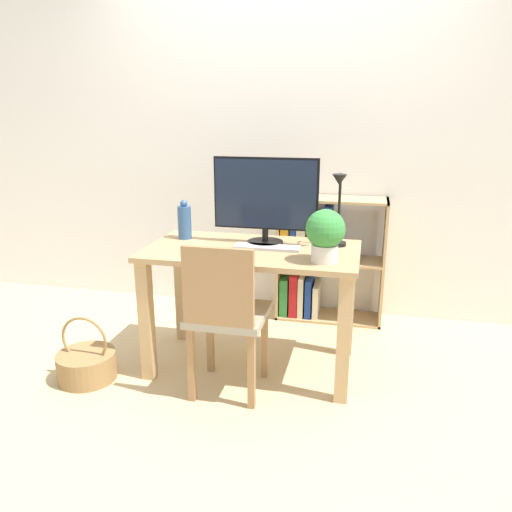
# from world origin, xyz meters

# --- Properties ---
(ground_plane) EXTENTS (10.00, 10.00, 0.00)m
(ground_plane) POSITION_xyz_m (0.00, 0.00, 0.00)
(ground_plane) COLOR #CCB284
(wall_back) EXTENTS (8.00, 0.05, 2.60)m
(wall_back) POSITION_xyz_m (0.00, 1.00, 1.30)
(wall_back) COLOR white
(wall_back) RESTS_ON ground_plane
(desk) EXTENTS (1.20, 0.66, 0.74)m
(desk) POSITION_xyz_m (0.00, 0.00, 0.59)
(desk) COLOR tan
(desk) RESTS_ON ground_plane
(monitor) EXTENTS (0.61, 0.21, 0.50)m
(monitor) POSITION_xyz_m (0.05, 0.12, 1.01)
(monitor) COLOR black
(monitor) RESTS_ON desk
(keyboard) EXTENTS (0.38, 0.11, 0.02)m
(keyboard) POSITION_xyz_m (0.08, 0.01, 0.74)
(keyboard) COLOR #B2B2B7
(keyboard) RESTS_ON desk
(vase) EXTENTS (0.08, 0.08, 0.24)m
(vase) POSITION_xyz_m (-0.45, 0.13, 0.84)
(vase) COLOR #33598C
(vase) RESTS_ON desk
(desk_lamp) EXTENTS (0.10, 0.19, 0.42)m
(desk_lamp) POSITION_xyz_m (0.47, 0.12, 0.99)
(desk_lamp) COLOR black
(desk_lamp) RESTS_ON desk
(potted_plant) EXTENTS (0.20, 0.20, 0.28)m
(potted_plant) POSITION_xyz_m (0.42, -0.17, 0.89)
(potted_plant) COLOR silver
(potted_plant) RESTS_ON desk
(chair) EXTENTS (0.40, 0.40, 0.86)m
(chair) POSITION_xyz_m (-0.06, -0.34, 0.48)
(chair) COLOR #9E937F
(chair) RESTS_ON ground_plane
(bookshelf) EXTENTS (0.76, 0.28, 0.90)m
(bookshelf) POSITION_xyz_m (0.26, 0.83, 0.44)
(bookshelf) COLOR tan
(bookshelf) RESTS_ON ground_plane
(basket) EXTENTS (0.33, 0.33, 0.38)m
(basket) POSITION_xyz_m (-0.89, -0.36, 0.09)
(basket) COLOR #997547
(basket) RESTS_ON ground_plane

